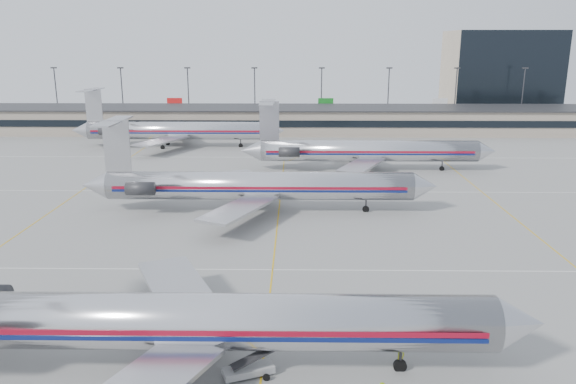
{
  "coord_description": "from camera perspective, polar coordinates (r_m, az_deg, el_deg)",
  "views": [
    {
      "loc": [
        2.28,
        -41.05,
        21.45
      ],
      "look_at": [
        1.32,
        22.77,
        4.5
      ],
      "focal_mm": 35.0,
      "sensor_mm": 36.0,
      "label": 1
    }
  ],
  "objects": [
    {
      "name": "ground",
      "position": [
        46.37,
        -2.11,
        -12.69
      ],
      "size": [
        260.0,
        260.0,
        0.0
      ],
      "primitive_type": "plane",
      "color": "gray",
      "rests_on": "ground"
    },
    {
      "name": "apron_markings",
      "position": [
        55.42,
        -1.58,
        -7.89
      ],
      "size": [
        160.0,
        0.15,
        0.02
      ],
      "primitive_type": "cube",
      "color": "silver",
      "rests_on": "ground"
    },
    {
      "name": "terminal",
      "position": [
        140.24,
        -0.08,
        7.38
      ],
      "size": [
        162.0,
        17.0,
        6.25
      ],
      "color": "gray",
      "rests_on": "ground"
    },
    {
      "name": "light_mast_row",
      "position": [
        153.61,
        0.01,
        10.06
      ],
      "size": [
        163.6,
        0.4,
        15.28
      ],
      "color": "#38383D",
      "rests_on": "ground"
    },
    {
      "name": "distant_building",
      "position": [
        179.52,
        20.69,
        11.08
      ],
      "size": [
        30.0,
        20.0,
        25.0
      ],
      "primitive_type": "cube",
      "color": "tan",
      "rests_on": "ground"
    },
    {
      "name": "jet_foreground",
      "position": [
        39.01,
        -11.64,
        -12.66
      ],
      "size": [
        47.64,
        28.05,
        12.47
      ],
      "color": "silver",
      "rests_on": "ground"
    },
    {
      "name": "jet_second_row",
      "position": [
        73.25,
        -3.63,
        0.68
      ],
      "size": [
        46.45,
        27.35,
        12.16
      ],
      "color": "silver",
      "rests_on": "ground"
    },
    {
      "name": "jet_third_row",
      "position": [
        98.11,
        7.67,
        4.19
      ],
      "size": [
        44.08,
        27.12,
        12.05
      ],
      "color": "silver",
      "rests_on": "ground"
    },
    {
      "name": "jet_back_row",
      "position": [
        122.11,
        -11.5,
        6.16
      ],
      "size": [
        45.23,
        27.82,
        12.37
      ],
      "color": "silver",
      "rests_on": "ground"
    },
    {
      "name": "belt_loader",
      "position": [
        39.1,
        -3.92,
        -17.45
      ],
      "size": [
        4.12,
        2.38,
        2.11
      ],
      "rotation": [
        0.0,
        0.0,
        0.37
      ],
      "color": "#A4A4A4",
      "rests_on": "ground"
    },
    {
      "name": "ramp_worker_near",
      "position": [
        40.34,
        11.35,
        -16.18
      ],
      "size": [
        0.73,
        0.66,
        1.67
      ],
      "primitive_type": "imported",
      "rotation": [
        0.0,
        0.0,
        0.55
      ],
      "color": "#BAC912",
      "rests_on": "ground"
    }
  ]
}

